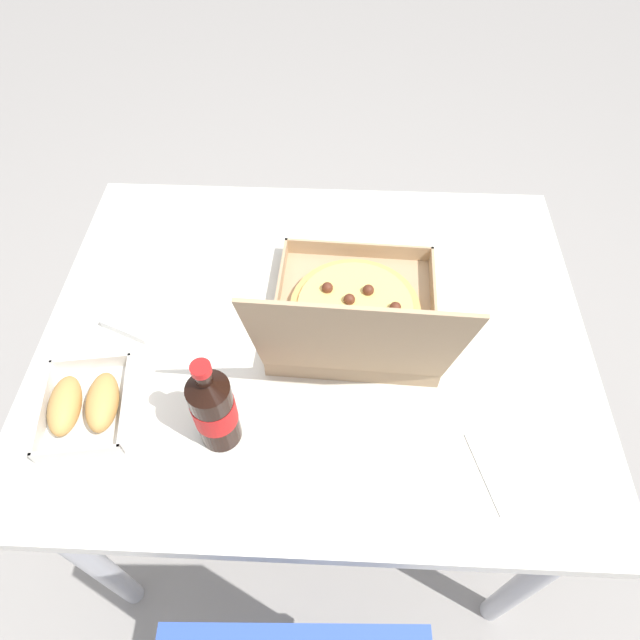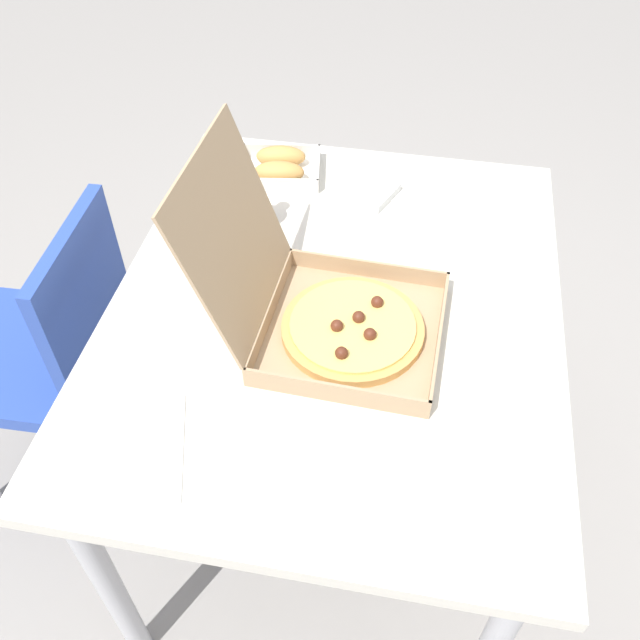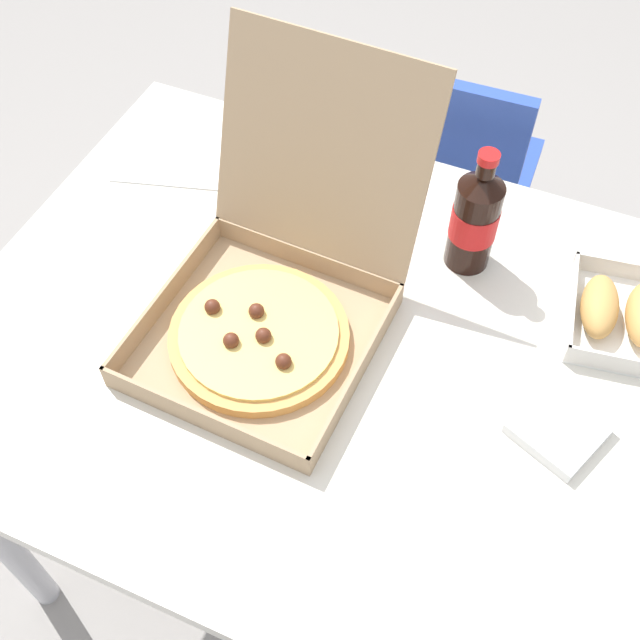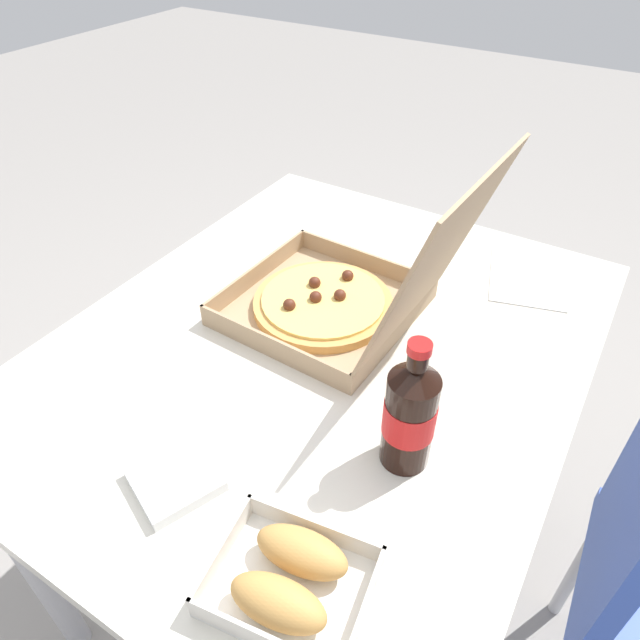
{
  "view_description": "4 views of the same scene",
  "coord_description": "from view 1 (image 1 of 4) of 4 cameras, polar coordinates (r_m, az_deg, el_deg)",
  "views": [
    {
      "loc": [
        -0.04,
        0.66,
        1.65
      ],
      "look_at": [
        -0.01,
        0.0,
        0.78
      ],
      "focal_mm": 30.69,
      "sensor_mm": 36.0,
      "label": 1
    },
    {
      "loc": [
        -0.95,
        -0.14,
        1.71
      ],
      "look_at": [
        -0.07,
        0.02,
        0.76
      ],
      "focal_mm": 38.32,
      "sensor_mm": 36.0,
      "label": 2
    },
    {
      "loc": [
        0.27,
        -0.63,
        1.71
      ],
      "look_at": [
        -0.0,
        0.01,
        0.78
      ],
      "focal_mm": 43.75,
      "sensor_mm": 36.0,
      "label": 3
    },
    {
      "loc": [
        0.67,
        0.4,
        1.44
      ],
      "look_at": [
        -0.02,
        -0.02,
        0.77
      ],
      "focal_mm": 32.01,
      "sensor_mm": 36.0,
      "label": 4
    }
  ],
  "objects": [
    {
      "name": "bread_side_box",
      "position": [
        1.08,
        -23.32,
        -8.14
      ],
      "size": [
        0.18,
        0.21,
        0.06
      ],
      "color": "white",
      "rests_on": "dining_table"
    },
    {
      "name": "paper_menu",
      "position": [
        1.05,
        21.75,
        -13.41
      ],
      "size": [
        0.24,
        0.2,
        0.0
      ],
      "primitive_type": "cube",
      "rotation": [
        0.0,
        0.0,
        0.28
      ],
      "color": "white",
      "rests_on": "dining_table"
    },
    {
      "name": "pizza_box_open",
      "position": [
        1.08,
        3.68,
        0.58
      ],
      "size": [
        0.35,
        0.45,
        0.36
      ],
      "color": "tan",
      "rests_on": "dining_table"
    },
    {
      "name": "cola_bottle",
      "position": [
        0.93,
        -11.02,
        -9.06
      ],
      "size": [
        0.07,
        0.07,
        0.22
      ],
      "color": "black",
      "rests_on": "dining_table"
    },
    {
      "name": "ground_plane",
      "position": [
        1.77,
        -0.33,
        -15.42
      ],
      "size": [
        10.0,
        10.0,
        0.0
      ],
      "primitive_type": "plane",
      "color": "gray"
    },
    {
      "name": "napkin_pile",
      "position": [
        1.19,
        -18.36,
        0.62
      ],
      "size": [
        0.14,
        0.14,
        0.02
      ],
      "primitive_type": "cube",
      "rotation": [
        0.0,
        0.0,
        -0.39
      ],
      "color": "white",
      "rests_on": "dining_table"
    },
    {
      "name": "dining_table",
      "position": [
        1.19,
        -0.48,
        -3.55
      ],
      "size": [
        1.1,
        0.88,
        0.75
      ],
      "color": "silver",
      "rests_on": "ground_plane"
    }
  ]
}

